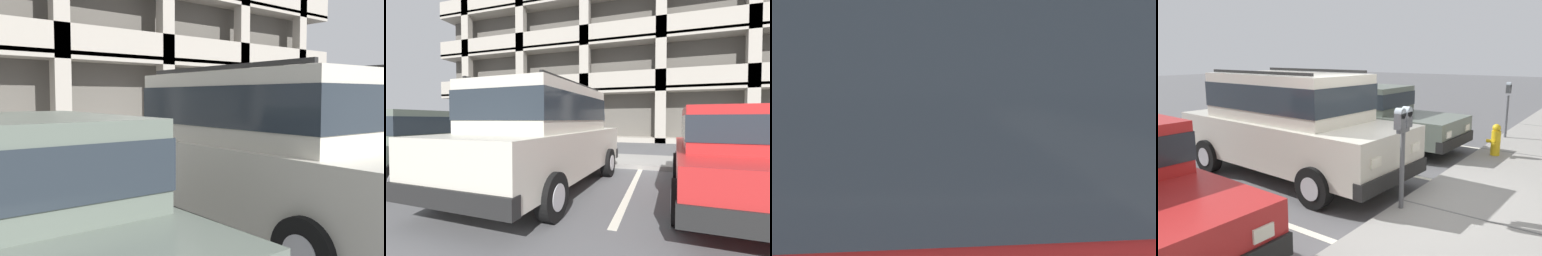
# 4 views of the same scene
# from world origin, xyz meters

# --- Properties ---
(ground_plane) EXTENTS (80.00, 80.00, 0.10)m
(ground_plane) POSITION_xyz_m (0.00, 0.00, -0.05)
(ground_plane) COLOR #565659
(sidewalk) EXTENTS (40.00, 2.20, 0.12)m
(sidewalk) POSITION_xyz_m (0.00, 1.30, 0.06)
(sidewalk) COLOR gray
(sidewalk) RESTS_ON ground_plane
(parking_stall_lines) EXTENTS (11.93, 4.80, 0.01)m
(parking_stall_lines) POSITION_xyz_m (1.48, -1.40, 0.00)
(parking_stall_lines) COLOR silver
(parking_stall_lines) RESTS_ON ground_plane
(silver_suv) EXTENTS (2.18, 4.87, 2.03)m
(silver_suv) POSITION_xyz_m (-0.16, -2.29, 1.09)
(silver_suv) COLOR beige
(silver_suv) RESTS_ON ground_plane
(red_sedan) EXTENTS (1.96, 4.54, 1.54)m
(red_sedan) POSITION_xyz_m (-3.20, -2.37, 0.82)
(red_sedan) COLOR #5B665B
(red_sedan) RESTS_ON ground_plane
(dark_hatchback) EXTENTS (1.97, 4.55, 1.54)m
(dark_hatchback) POSITION_xyz_m (3.13, -2.17, 0.82)
(dark_hatchback) COLOR red
(dark_hatchback) RESTS_ON ground_plane
(parking_meter_near) EXTENTS (0.35, 0.12, 1.48)m
(parking_meter_near) POSITION_xyz_m (0.28, 0.35, 1.22)
(parking_meter_near) COLOR #595B60
(parking_meter_near) RESTS_ON sidewalk
(parking_meter_far) EXTENTS (0.15, 0.12, 1.49)m
(parking_meter_far) POSITION_xyz_m (-5.62, 0.37, 1.10)
(parking_meter_far) COLOR #595B60
(parking_meter_far) RESTS_ON sidewalk
(fire_hydrant) EXTENTS (0.30, 0.30, 0.70)m
(fire_hydrant) POSITION_xyz_m (-3.55, 0.65, 0.46)
(fire_hydrant) COLOR gold
(fire_hydrant) RESTS_ON sidewalk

